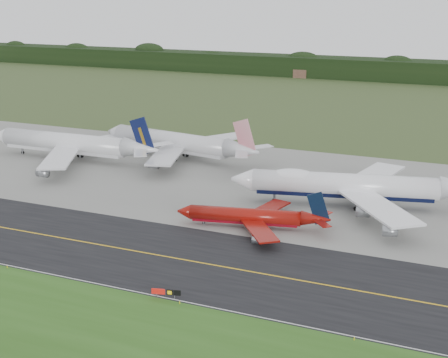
% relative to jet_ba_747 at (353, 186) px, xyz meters
% --- Properties ---
extents(ground, '(600.00, 600.00, 0.00)m').
position_rel_jet_ba_747_xyz_m(ground, '(-18.06, -40.51, -5.32)').
color(ground, '#3C4922').
rests_on(ground, ground).
extents(grass_verge, '(400.00, 30.00, 0.01)m').
position_rel_jet_ba_747_xyz_m(grass_verge, '(-18.06, -75.51, -5.31)').
color(grass_verge, '#2C5619').
rests_on(grass_verge, ground).
extents(taxiway, '(400.00, 32.00, 0.02)m').
position_rel_jet_ba_747_xyz_m(taxiway, '(-18.06, -44.51, -5.31)').
color(taxiway, black).
rests_on(taxiway, ground).
extents(apron, '(400.00, 78.00, 0.01)m').
position_rel_jet_ba_747_xyz_m(apron, '(-18.06, 10.49, -5.31)').
color(apron, gray).
rests_on(apron, ground).
extents(taxiway_centreline, '(400.00, 0.40, 0.00)m').
position_rel_jet_ba_747_xyz_m(taxiway_centreline, '(-18.06, -44.51, -5.29)').
color(taxiway_centreline, yellow).
rests_on(taxiway_centreline, taxiway).
extents(taxiway_edge_line, '(400.00, 0.25, 0.00)m').
position_rel_jet_ba_747_xyz_m(taxiway_edge_line, '(-18.06, -60.01, -5.29)').
color(taxiway_edge_line, silver).
rests_on(taxiway_edge_line, taxiway).
extents(horizon_treeline, '(700.00, 25.00, 12.00)m').
position_rel_jet_ba_747_xyz_m(horizon_treeline, '(-18.06, 233.26, 0.16)').
color(horizon_treeline, black).
rests_on(horizon_treeline, ground).
extents(jet_ba_747, '(61.64, 50.23, 15.62)m').
position_rel_jet_ba_747_xyz_m(jet_ba_747, '(0.00, 0.00, 0.00)').
color(jet_ba_747, white).
rests_on(jet_ba_747, ground).
extents(jet_red_737, '(34.40, 27.62, 9.34)m').
position_rel_jet_ba_747_xyz_m(jet_red_737, '(-17.47, -22.76, -2.73)').
color(jet_red_737, maroon).
rests_on(jet_red_737, ground).
extents(jet_navy_gold, '(60.20, 52.60, 15.57)m').
position_rel_jet_ba_747_xyz_m(jet_navy_gold, '(-89.41, 10.26, -0.20)').
color(jet_navy_gold, white).
rests_on(jet_navy_gold, ground).
extents(jet_star_tail, '(58.10, 48.07, 15.35)m').
position_rel_jet_ba_747_xyz_m(jet_star_tail, '(-59.73, 24.43, -0.20)').
color(jet_star_tail, silver).
rests_on(jet_star_tail, ground).
extents(taxiway_sign, '(5.05, 1.37, 1.72)m').
position_rel_jet_ba_747_xyz_m(taxiway_sign, '(-19.69, -60.17, -4.11)').
color(taxiway_sign, slate).
rests_on(taxiway_sign, ground).
extents(edge_marker_left, '(0.16, 0.16, 0.50)m').
position_rel_jet_ba_747_xyz_m(edge_marker_left, '(-53.47, -61.01, -5.07)').
color(edge_marker_left, yellow).
rests_on(edge_marker_left, ground).
extents(edge_marker_center, '(0.16, 0.16, 0.50)m').
position_rel_jet_ba_747_xyz_m(edge_marker_center, '(-16.68, -61.01, -5.07)').
color(edge_marker_center, yellow).
rests_on(edge_marker_center, ground).
extents(edge_marker_right, '(0.16, 0.16, 0.50)m').
position_rel_jet_ba_747_xyz_m(edge_marker_right, '(12.88, -61.01, -5.07)').
color(edge_marker_right, yellow).
rests_on(edge_marker_right, ground).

